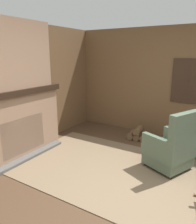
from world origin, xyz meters
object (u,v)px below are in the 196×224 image
storage_case (43,80)px  decorative_plate_on_mantel (10,83)px  armchair (171,149)px  firewood_stack (138,134)px

storage_case → decorative_plate_on_mantel: (-0.02, -0.80, 0.03)m
armchair → firewood_stack: armchair is taller
firewood_stack → decorative_plate_on_mantel: decorative_plate_on_mantel is taller
armchair → storage_case: 2.84m
armchair → decorative_plate_on_mantel: decorative_plate_on_mantel is taller
storage_case → firewood_stack: bearing=36.3°
armchair → decorative_plate_on_mantel: (-2.67, -1.00, 1.04)m
firewood_stack → storage_case: storage_case is taller
armchair → storage_case: bearing=28.6°
armchair → decorative_plate_on_mantel: bearing=44.8°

